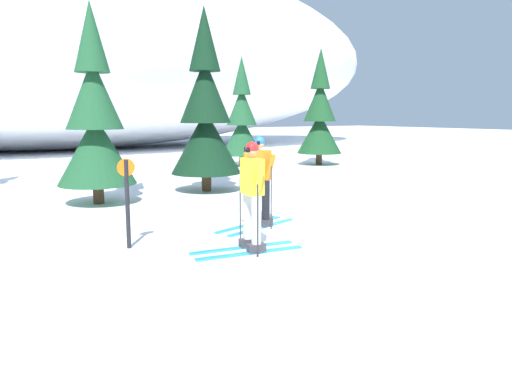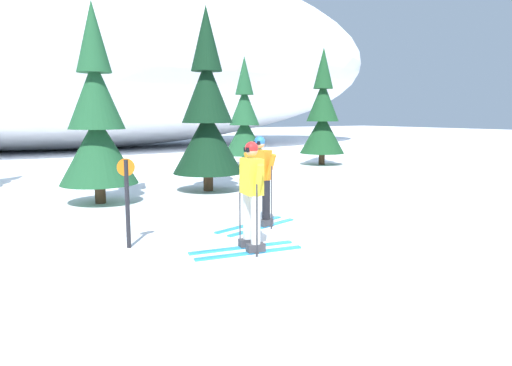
% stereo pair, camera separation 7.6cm
% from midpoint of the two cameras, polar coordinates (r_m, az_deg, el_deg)
% --- Properties ---
extents(ground_plane, '(120.00, 120.00, 0.00)m').
position_cam_midpoint_polar(ground_plane, '(8.54, 7.26, -6.07)').
color(ground_plane, white).
extents(skier_orange_jacket, '(1.84, 0.92, 1.71)m').
position_cam_midpoint_polar(skier_orange_jacket, '(8.85, 0.11, 0.39)').
color(skier_orange_jacket, '#2893CC').
rests_on(skier_orange_jacket, ground).
extents(skier_yellow_jacket, '(1.79, 0.79, 1.71)m').
position_cam_midpoint_polar(skier_yellow_jacket, '(7.21, -0.85, -1.43)').
color(skier_yellow_jacket, '#2893CC').
rests_on(skier_yellow_jacket, ground).
extents(pine_tree_center_left, '(1.82, 1.82, 4.70)m').
position_cam_midpoint_polar(pine_tree_center_left, '(11.69, -19.21, 7.16)').
color(pine_tree_center_left, '#47301E').
rests_on(pine_tree_center_left, ground).
extents(pine_tree_center_right, '(1.93, 1.93, 5.01)m').
position_cam_midpoint_polar(pine_tree_center_right, '(13.00, -6.34, 8.20)').
color(pine_tree_center_right, '#47301E').
rests_on(pine_tree_center_right, ground).
extents(pine_tree_right, '(1.72, 1.72, 4.46)m').
position_cam_midpoint_polar(pine_tree_right, '(19.42, -1.85, 7.60)').
color(pine_tree_right, '#47301E').
rests_on(pine_tree_right, ground).
extents(pine_tree_far_right, '(1.88, 1.88, 4.86)m').
position_cam_midpoint_polar(pine_tree_far_right, '(20.03, 7.66, 8.04)').
color(pine_tree_far_right, '#47301E').
rests_on(pine_tree_far_right, ground).
extents(snow_ridge_background, '(46.17, 18.41, 12.16)m').
position_cam_midpoint_polar(snow_ridge_background, '(31.25, -23.77, 14.95)').
color(snow_ridge_background, white).
rests_on(snow_ridge_background, ground).
extents(trail_marker_post, '(0.28, 0.07, 1.44)m').
position_cam_midpoint_polar(trail_marker_post, '(7.65, -15.70, -1.73)').
color(trail_marker_post, black).
rests_on(trail_marker_post, ground).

